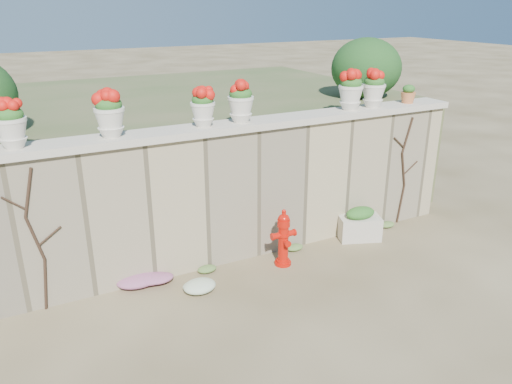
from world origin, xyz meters
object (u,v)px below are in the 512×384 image
planter_box (359,224)px  urn_pot_0 (11,124)px  fire_hydrant (283,237)px  terracotta_pot (408,95)px

planter_box → urn_pot_0: (-4.90, 0.43, 2.13)m
planter_box → fire_hydrant: bearing=-152.7°
planter_box → urn_pot_0: bearing=-164.3°
fire_hydrant → planter_box: fire_hydrant is taller
fire_hydrant → planter_box: size_ratio=1.16×
urn_pot_0 → terracotta_pot: size_ratio=1.93×
urn_pot_0 → terracotta_pot: (6.08, -0.00, -0.15)m
planter_box → urn_pot_0: size_ratio=1.33×
planter_box → terracotta_pot: bearing=40.5°
fire_hydrant → urn_pot_0: bearing=172.2°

